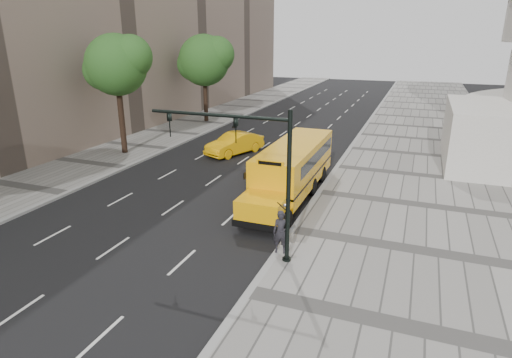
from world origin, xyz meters
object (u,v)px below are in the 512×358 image
(taxi_far, at_px, (235,144))
(tree_b, at_px, (117,64))
(school_bus, at_px, (293,165))
(traffic_signal, at_px, (255,166))
(taxi_near, at_px, (260,172))
(tree_c, at_px, (205,60))
(pedestrian, at_px, (281,232))

(taxi_far, bearing_deg, tree_b, -136.03)
(school_bus, bearing_deg, tree_b, 165.51)
(taxi_far, relative_size, traffic_signal, 0.79)
(taxi_near, distance_m, taxi_far, 7.26)
(tree_c, bearing_deg, school_bus, -50.21)
(taxi_far, xyz_separation_m, pedestrian, (8.51, -14.45, 0.26))
(tree_b, relative_size, traffic_signal, 1.43)
(taxi_near, bearing_deg, taxi_far, 105.06)
(taxi_far, bearing_deg, school_bus, -23.23)
(taxi_far, bearing_deg, pedestrian, -37.04)
(tree_c, height_order, taxi_far, tree_c)
(tree_b, xyz_separation_m, tree_c, (0.01, 14.04, -0.38))
(taxi_far, bearing_deg, traffic_signal, -40.83)
(tree_c, xyz_separation_m, taxi_far, (8.04, -10.86, -5.70))
(taxi_near, height_order, pedestrian, pedestrian)
(school_bus, relative_size, pedestrian, 6.12)
(taxi_near, bearing_deg, school_bus, -47.91)
(taxi_far, distance_m, pedestrian, 16.77)
(school_bus, distance_m, taxi_near, 2.98)
(tree_c, bearing_deg, tree_b, -90.06)
(taxi_near, bearing_deg, pedestrian, -86.20)
(tree_b, bearing_deg, taxi_near, -11.97)
(tree_c, xyz_separation_m, traffic_signal, (15.59, -25.87, -2.45))
(school_bus, bearing_deg, tree_c, 129.79)
(school_bus, bearing_deg, taxi_near, 153.94)
(taxi_far, bearing_deg, tree_c, 148.96)
(pedestrian, bearing_deg, traffic_signal, -162.63)
(traffic_signal, bearing_deg, taxi_far, 116.72)
(pedestrian, relative_size, traffic_signal, 0.30)
(school_bus, relative_size, taxi_far, 2.28)
(taxi_near, height_order, taxi_far, taxi_far)
(tree_b, height_order, traffic_signal, tree_b)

